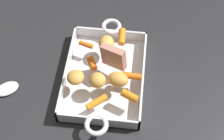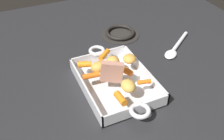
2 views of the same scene
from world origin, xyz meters
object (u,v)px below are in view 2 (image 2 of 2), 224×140
object	(u,v)px
potato_corner	(113,61)
potato_golden_large	(99,67)
baby_carrot_center_right	(121,98)
baby_carrot_center_left	(91,76)
baby_carrot_southwest	(85,64)
potato_golden_small	(128,86)
baby_carrot_northwest	(127,71)
stove_burner_rear	(120,33)
serving_spoon	(175,48)
roasting_dish	(115,82)
baby_carrot_southeast	(144,82)
roast_slice_thin	(112,72)
baby_carrot_long	(104,55)
potato_halved	(129,59)

from	to	relation	value
potato_corner	potato_golden_large	distance (m)	0.06
baby_carrot_center_right	potato_golden_large	distance (m)	0.17
baby_carrot_center_left	baby_carrot_center_right	bearing A→B (deg)	-162.95
baby_carrot_southwest	baby_carrot_center_left	bearing A→B (deg)	179.35
baby_carrot_center_left	potato_golden_small	xyz separation A→B (m)	(-0.11, -0.09, 0.01)
baby_carrot_northwest	baby_carrot_center_right	xyz separation A→B (m)	(-0.12, 0.08, 0.00)
stove_burner_rear	serving_spoon	world-z (taller)	stove_burner_rear
potato_golden_large	serving_spoon	xyz separation A→B (m)	(0.07, -0.39, -0.06)
roasting_dish	baby_carrot_southeast	size ratio (longest dim) A/B	9.35
roasting_dish	roast_slice_thin	size ratio (longest dim) A/B	5.69
baby_carrot_center_left	baby_carrot_center_right	size ratio (longest dim) A/B	1.07
baby_carrot_center_right	potato_golden_large	size ratio (longest dim) A/B	0.92
potato_corner	potato_golden_small	xyz separation A→B (m)	(-0.14, 0.01, -0.00)
roasting_dish	baby_carrot_center_right	size ratio (longest dim) A/B	7.77
roasting_dish	baby_carrot_long	size ratio (longest dim) A/B	6.72
baby_carrot_northwest	potato_golden_large	xyz separation A→B (m)	(0.05, 0.09, 0.01)
baby_carrot_center_right	potato_golden_small	distance (m)	0.06
baby_carrot_northwest	potato_corner	size ratio (longest dim) A/B	0.86
roast_slice_thin	potato_golden_small	size ratio (longest dim) A/B	1.29
roasting_dish	serving_spoon	bearing A→B (deg)	-72.25
potato_golden_large	roasting_dish	bearing A→B (deg)	-133.34
potato_halved	potato_golden_large	xyz separation A→B (m)	(-0.00, 0.13, 0.00)
baby_carrot_long	baby_carrot_southwest	distance (m)	0.10
baby_carrot_southeast	potato_golden_large	distance (m)	0.17
baby_carrot_long	baby_carrot_southwest	bearing A→B (deg)	107.85
roasting_dish	potato_halved	bearing A→B (deg)	-59.28
baby_carrot_northwest	serving_spoon	distance (m)	0.33
roast_slice_thin	baby_carrot_center_right	xyz separation A→B (m)	(-0.10, 0.02, -0.03)
roast_slice_thin	potato_golden_small	bearing A→B (deg)	-155.32
baby_carrot_center_left	baby_carrot_southeast	size ratio (longest dim) A/B	1.29
baby_carrot_center_left	baby_carrot_long	bearing A→B (deg)	-42.89
roast_slice_thin	roasting_dish	bearing A→B (deg)	-47.55
baby_carrot_northwest	potato_halved	xyz separation A→B (m)	(0.06, -0.04, 0.00)
roast_slice_thin	potato_halved	size ratio (longest dim) A/B	1.46
baby_carrot_southeast	stove_burner_rear	world-z (taller)	baby_carrot_southeast
roast_slice_thin	potato_halved	bearing A→B (deg)	-56.17
roasting_dish	potato_golden_large	size ratio (longest dim) A/B	7.12
baby_carrot_northwest	baby_carrot_center_left	bearing A→B (deg)	76.27
baby_carrot_southeast	potato_corner	world-z (taller)	potato_corner
baby_carrot_long	potato_corner	bearing A→B (deg)	-174.15
potato_corner	potato_golden_small	bearing A→B (deg)	176.62
roast_slice_thin	potato_golden_large	xyz separation A→B (m)	(0.07, 0.02, -0.02)
baby_carrot_southwest	stove_burner_rear	xyz separation A→B (m)	(0.23, -0.26, -0.05)
roast_slice_thin	potato_halved	distance (m)	0.13
roast_slice_thin	baby_carrot_northwest	xyz separation A→B (m)	(0.01, -0.06, -0.03)
baby_carrot_center_right	potato_corner	size ratio (longest dim) A/B	1.11
serving_spoon	stove_burner_rear	bearing A→B (deg)	-86.79
roast_slice_thin	baby_carrot_southwest	bearing A→B (deg)	27.79
baby_carrot_southeast	baby_carrot_northwest	xyz separation A→B (m)	(0.07, 0.03, 0.00)
roast_slice_thin	baby_carrot_center_left	size ratio (longest dim) A/B	1.27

